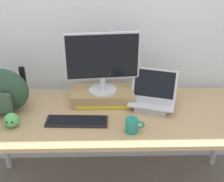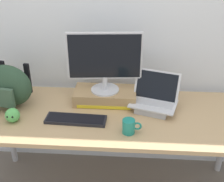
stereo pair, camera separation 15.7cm
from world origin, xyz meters
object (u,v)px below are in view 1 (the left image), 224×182
(toner_box_yellow, at_px, (103,96))
(messenger_backpack, at_px, (3,90))
(external_keyboard, at_px, (77,121))
(plush_toy, at_px, (11,120))
(coffee_mug, at_px, (132,125))
(open_laptop, at_px, (152,101))
(desktop_monitor, at_px, (102,61))

(toner_box_yellow, xyz_separation_m, messenger_backpack, (-0.68, -0.09, 0.11))
(toner_box_yellow, bearing_deg, external_keyboard, -122.31)
(plush_toy, bearing_deg, messenger_backpack, 114.64)
(external_keyboard, height_order, coffee_mug, coffee_mug)
(external_keyboard, relative_size, coffee_mug, 3.37)
(open_laptop, bearing_deg, messenger_backpack, -162.71)
(desktop_monitor, relative_size, coffee_mug, 4.26)
(open_laptop, distance_m, coffee_mug, 0.34)
(desktop_monitor, xyz_separation_m, coffee_mug, (0.18, -0.38, -0.28))
(toner_box_yellow, height_order, coffee_mug, coffee_mug)
(plush_toy, bearing_deg, toner_box_yellow, 27.58)
(open_laptop, xyz_separation_m, plush_toy, (-0.94, -0.22, -0.00))
(toner_box_yellow, xyz_separation_m, desktop_monitor, (0.00, -0.00, 0.28))
(open_laptop, bearing_deg, coffee_mug, -102.95)
(coffee_mug, bearing_deg, plush_toy, 174.56)
(toner_box_yellow, bearing_deg, messenger_backpack, -172.18)
(desktop_monitor, bearing_deg, open_laptop, -18.34)
(plush_toy, bearing_deg, coffee_mug, -5.44)
(toner_box_yellow, xyz_separation_m, external_keyboard, (-0.17, -0.27, -0.03))
(messenger_backpack, bearing_deg, toner_box_yellow, 18.58)
(toner_box_yellow, height_order, messenger_backpack, messenger_backpack)
(toner_box_yellow, distance_m, desktop_monitor, 0.28)
(open_laptop, distance_m, messenger_backpack, 1.04)
(toner_box_yellow, distance_m, external_keyboard, 0.32)
(plush_toy, bearing_deg, open_laptop, 13.31)
(messenger_backpack, bearing_deg, open_laptop, 11.29)
(toner_box_yellow, relative_size, coffee_mug, 3.72)
(coffee_mug, bearing_deg, desktop_monitor, 115.89)
(open_laptop, height_order, messenger_backpack, messenger_backpack)
(open_laptop, bearing_deg, external_keyboard, -143.53)
(messenger_backpack, bearing_deg, desktop_monitor, 18.48)
(plush_toy, bearing_deg, desktop_monitor, 27.49)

